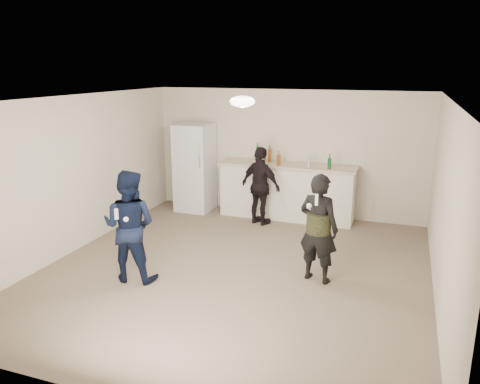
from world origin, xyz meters
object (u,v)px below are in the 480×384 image
(shaker, at_px, (265,159))
(woman, at_px, (319,228))
(spectator, at_px, (261,186))
(counter, at_px, (287,192))
(fridge, at_px, (195,168))
(man, at_px, (129,226))

(shaker, bearing_deg, woman, -58.90)
(shaker, relative_size, spectator, 0.11)
(counter, distance_m, fridge, 1.99)
(fridge, height_order, spectator, fridge)
(counter, relative_size, man, 1.64)
(spectator, bearing_deg, counter, -103.28)
(counter, distance_m, woman, 2.83)
(woman, bearing_deg, spectator, -39.85)
(shaker, height_order, man, man)
(man, relative_size, woman, 1.02)
(shaker, bearing_deg, spectator, -81.88)
(fridge, relative_size, man, 1.14)
(counter, bearing_deg, man, -111.97)
(shaker, bearing_deg, counter, 6.23)
(fridge, distance_m, shaker, 1.53)
(fridge, bearing_deg, shaker, 0.82)
(counter, bearing_deg, fridge, -177.94)
(fridge, height_order, man, fridge)
(fridge, xyz_separation_m, woman, (3.04, -2.53, -0.13))
(man, height_order, woman, man)
(counter, xyz_separation_m, man, (-1.38, -3.43, 0.27))
(counter, height_order, fridge, fridge)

